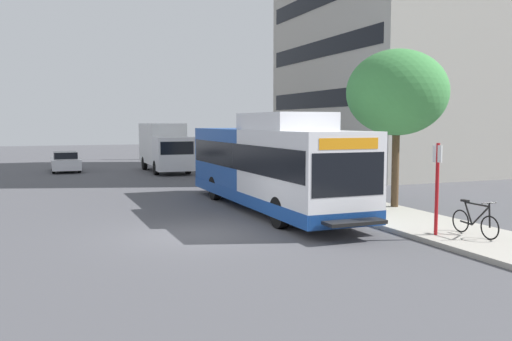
{
  "coord_description": "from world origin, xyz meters",
  "views": [
    {
      "loc": [
        -4.22,
        -15.29,
        3.31
      ],
      "look_at": [
        2.9,
        2.62,
        1.6
      ],
      "focal_mm": 38.02,
      "sensor_mm": 36.0,
      "label": 1
    }
  ],
  "objects_px": {
    "bus_stop_sign_pole": "(437,182)",
    "parked_car_far_lane": "(66,162)",
    "bicycle_parked": "(475,221)",
    "street_tree_near_stop": "(397,93)",
    "transit_bus": "(269,165)",
    "box_truck_background": "(165,146)"
  },
  "relations": [
    {
      "from": "bus_stop_sign_pole",
      "to": "parked_car_far_lane",
      "type": "distance_m",
      "value": 28.17
    },
    {
      "from": "bicycle_parked",
      "to": "street_tree_near_stop",
      "type": "distance_m",
      "value": 6.62
    },
    {
      "from": "parked_car_far_lane",
      "to": "street_tree_near_stop",
      "type": "bearing_deg",
      "value": -63.75
    },
    {
      "from": "parked_car_far_lane",
      "to": "bus_stop_sign_pole",
      "type": "bearing_deg",
      "value": -71.78
    },
    {
      "from": "transit_bus",
      "to": "bicycle_parked",
      "type": "xyz_separation_m",
      "value": [
        3.21,
        -7.19,
        -1.14
      ]
    },
    {
      "from": "street_tree_near_stop",
      "to": "bicycle_parked",
      "type": "bearing_deg",
      "value": -102.18
    },
    {
      "from": "bus_stop_sign_pole",
      "to": "box_truck_background",
      "type": "xyz_separation_m",
      "value": [
        -2.57,
        24.05,
        0.09
      ]
    },
    {
      "from": "parked_car_far_lane",
      "to": "box_truck_background",
      "type": "xyz_separation_m",
      "value": [
        6.24,
        -2.68,
        1.08
      ]
    },
    {
      "from": "bicycle_parked",
      "to": "parked_car_far_lane",
      "type": "distance_m",
      "value": 28.95
    },
    {
      "from": "bicycle_parked",
      "to": "box_truck_background",
      "type": "bearing_deg",
      "value": 98.04
    },
    {
      "from": "bus_stop_sign_pole",
      "to": "parked_car_far_lane",
      "type": "height_order",
      "value": "bus_stop_sign_pole"
    },
    {
      "from": "street_tree_near_stop",
      "to": "box_truck_background",
      "type": "distance_m",
      "value": 20.04
    },
    {
      "from": "bicycle_parked",
      "to": "street_tree_near_stop",
      "type": "relative_size",
      "value": 0.3
    },
    {
      "from": "transit_bus",
      "to": "parked_car_far_lane",
      "type": "relative_size",
      "value": 2.72
    },
    {
      "from": "transit_bus",
      "to": "bus_stop_sign_pole",
      "type": "height_order",
      "value": "transit_bus"
    },
    {
      "from": "bus_stop_sign_pole",
      "to": "street_tree_near_stop",
      "type": "height_order",
      "value": "street_tree_near_stop"
    },
    {
      "from": "street_tree_near_stop",
      "to": "bus_stop_sign_pole",
      "type": "bearing_deg",
      "value": -113.35
    },
    {
      "from": "transit_bus",
      "to": "parked_car_far_lane",
      "type": "height_order",
      "value": "transit_bus"
    },
    {
      "from": "transit_bus",
      "to": "bus_stop_sign_pole",
      "type": "distance_m",
      "value": 7.04
    },
    {
      "from": "bicycle_parked",
      "to": "parked_car_far_lane",
      "type": "xyz_separation_m",
      "value": [
        -9.71,
        27.27,
        0.1
      ]
    },
    {
      "from": "transit_bus",
      "to": "bicycle_parked",
      "type": "bearing_deg",
      "value": -65.96
    },
    {
      "from": "bicycle_parked",
      "to": "street_tree_near_stop",
      "type": "xyz_separation_m",
      "value": [
        1.14,
        5.27,
        3.85
      ]
    }
  ]
}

